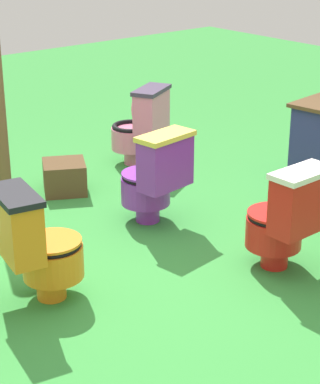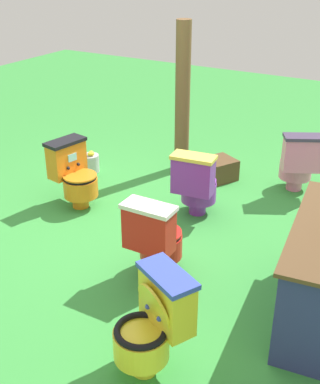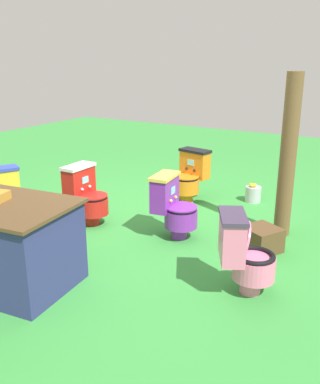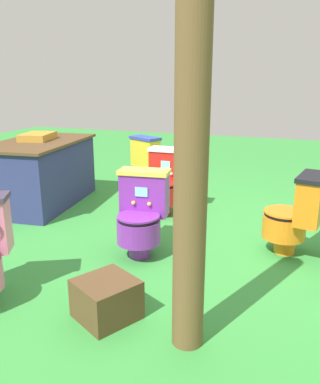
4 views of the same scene
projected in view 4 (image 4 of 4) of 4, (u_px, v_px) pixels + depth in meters
The scene contains 8 objects.
ground at pixel (185, 237), 3.82m from camera, with size 14.00×14.00×0.00m, color green.
toilet_red at pixel (165, 181), 4.44m from camera, with size 0.50×0.44×0.73m.
toilet_orange at pixel (296, 214), 3.36m from camera, with size 0.49×0.56×0.73m.
toilet_yellow at pixel (151, 162), 5.44m from camera, with size 0.62×0.58×0.73m.
toilet_purple at pixel (141, 213), 3.38m from camera, with size 0.54×0.46×0.73m.
vendor_table at pixel (40, 172), 4.74m from camera, with size 1.55×1.03×0.85m.
wooden_post at pixel (190, 192), 2.06m from camera, with size 0.18×0.18×1.83m, color brown.
small_crate at pixel (106, 299), 2.52m from camera, with size 0.35×0.34×0.26m, color brown.
Camera 4 is at (-3.41, -1.01, 1.49)m, focal length 36.97 mm.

